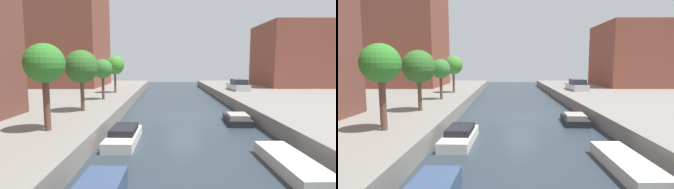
% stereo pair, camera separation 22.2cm
% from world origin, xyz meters
% --- Properties ---
extents(ground_plane, '(84.00, 84.00, 0.00)m').
position_xyz_m(ground_plane, '(0.00, 0.00, 0.00)').
color(ground_plane, '#28333D').
extents(apartment_tower_far, '(10.00, 10.79, 23.39)m').
position_xyz_m(apartment_tower_far, '(-16.00, 19.21, 12.69)').
color(apartment_tower_far, brown).
rests_on(apartment_tower_far, quay_left).
extents(low_block_right, '(10.00, 10.50, 9.32)m').
position_xyz_m(low_block_right, '(18.00, 19.06, 5.66)').
color(low_block_right, brown).
rests_on(low_block_right, quay_right).
extents(street_tree_1, '(1.93, 1.93, 4.30)m').
position_xyz_m(street_tree_1, '(-7.35, -7.87, 4.26)').
color(street_tree_1, brown).
rests_on(street_tree_1, quay_left).
extents(street_tree_2, '(2.31, 2.31, 4.27)m').
position_xyz_m(street_tree_2, '(-7.35, -2.39, 4.09)').
color(street_tree_2, brown).
rests_on(street_tree_2, quay_left).
extents(street_tree_3, '(1.81, 1.81, 3.77)m').
position_xyz_m(street_tree_3, '(-7.35, 3.66, 3.83)').
color(street_tree_3, brown).
rests_on(street_tree_3, quay_left).
extents(street_tree_4, '(2.17, 2.17, 4.28)m').
position_xyz_m(street_tree_4, '(-7.35, 9.52, 4.16)').
color(street_tree_4, brown).
rests_on(street_tree_4, quay_left).
extents(parked_car, '(1.90, 4.71, 1.40)m').
position_xyz_m(parked_car, '(7.86, 12.54, 1.58)').
color(parked_car, '#B7B7BC').
rests_on(parked_car, quay_right).
extents(moored_boat_left_2, '(1.64, 4.05, 0.86)m').
position_xyz_m(moored_boat_left_2, '(-3.78, -6.68, 0.36)').
color(moored_boat_left_2, beige).
rests_on(moored_boat_left_2, ground_plane).
extents(moored_boat_right_1, '(1.51, 4.47, 0.55)m').
position_xyz_m(moored_boat_right_1, '(3.61, -10.49, 0.27)').
color(moored_boat_right_1, beige).
rests_on(moored_boat_right_1, ground_plane).
extents(moored_boat_right_2, '(1.80, 3.29, 0.70)m').
position_xyz_m(moored_boat_right_2, '(3.76, -2.01, 0.30)').
color(moored_boat_right_2, '#232328').
rests_on(moored_boat_right_2, ground_plane).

